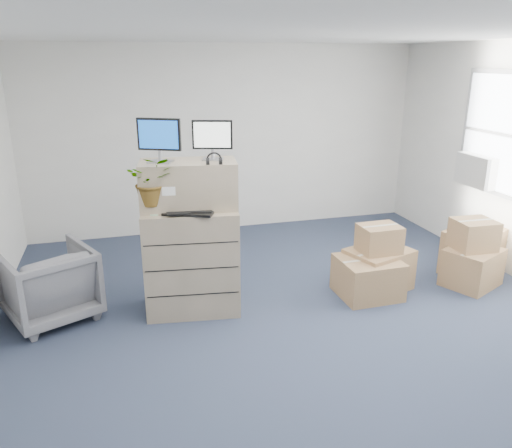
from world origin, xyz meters
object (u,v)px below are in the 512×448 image
Objects in this scene: keyboard at (188,213)px; water_bottle at (196,194)px; office_chair at (49,281)px; potted_plant at (153,187)px; filing_cabinet_lower at (192,260)px; monitor_left at (159,138)px; monitor_right at (212,138)px.

keyboard is 0.27m from water_bottle.
office_chair is (-1.53, 0.15, -0.84)m from water_bottle.
potted_plant is at bearing -177.56° from keyboard.
filing_cabinet_lower is 2.61× the size of monitor_left.
filing_cabinet_lower is at bearing 147.52° from office_chair.
water_bottle is 1.75m from office_chair.
keyboard is 0.85× the size of potted_plant.
monitor_left reaches higher than office_chair.
potted_plant is at bearing -154.22° from monitor_right.
water_bottle reaches higher than office_chair.
keyboard is at bearing -119.72° from water_bottle.
keyboard is (-0.30, -0.22, -0.69)m from monitor_right.
potted_plant reaches higher than office_chair.
keyboard is 1.75× the size of water_bottle.
monitor_left is at bearing -163.75° from monitor_right.
keyboard is (-0.04, -0.17, 0.57)m from filing_cabinet_lower.
monitor_right reaches higher than office_chair.
filing_cabinet_lower is 4.02× the size of water_bottle.
keyboard is at bearing -126.93° from monitor_right.
monitor_right reaches higher than filing_cabinet_lower.
monitor_left is 0.48m from potted_plant.
office_chair is at bearing 174.30° from water_bottle.
monitor_left reaches higher than potted_plant.
monitor_left reaches higher than monitor_right.
water_bottle is 0.33× the size of office_chair.
monitor_right is 0.59m from water_bottle.
monitor_right reaches higher than water_bottle.
potted_plant reaches higher than keyboard.
potted_plant reaches higher than filing_cabinet_lower.
water_bottle is at bearing 30.07° from filing_cabinet_lower.
monitor_right is 1.42× the size of water_bottle.
filing_cabinet_lower is 2.84× the size of monitor_right.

